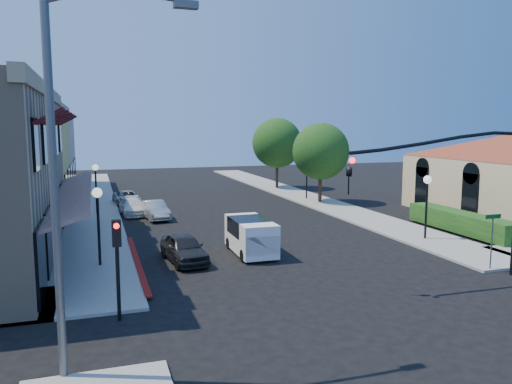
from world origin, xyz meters
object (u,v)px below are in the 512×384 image
object	(u,v)px
parked_car_b	(155,210)
cobra_streetlight	(69,167)
secondary_signal	(117,251)
signal_mast_arm	(476,180)
lamppost_left_near	(98,207)
white_van	(251,234)
street_name_sign	(492,233)
parked_car_d	(127,198)
parked_car_a	(184,248)
street_tree_b	(277,143)
street_tree_a	(321,151)
lamppost_right_near	(427,191)
lamppost_left_far	(96,176)
lamppost_right_far	(307,168)
parked_car_c	(133,207)

from	to	relation	value
parked_car_b	cobra_streetlight	bearing A→B (deg)	-108.99
secondary_signal	signal_mast_arm	bearing A→B (deg)	0.37
lamppost_left_near	white_van	size ratio (longest dim) A/B	0.92
street_name_sign	parked_car_b	world-z (taller)	street_name_sign
parked_car_b	parked_car_d	bearing A→B (deg)	94.02
parked_car_a	cobra_streetlight	bearing A→B (deg)	-120.74
street_tree_b	lamppost_left_near	world-z (taller)	street_tree_b
secondary_signal	lamppost_left_near	xyz separation A→B (m)	(-0.50, 6.59, 0.42)
street_tree_a	signal_mast_arm	bearing A→B (deg)	-98.17
lamppost_right_near	parked_car_d	bearing A→B (deg)	129.24
street_tree_a	street_name_sign	distance (m)	20.00
street_tree_b	lamppost_left_far	distance (m)	20.06
street_tree_b	white_van	distance (m)	26.16
signal_mast_arm	parked_car_b	distance (m)	20.79
lamppost_left_near	parked_car_b	world-z (taller)	lamppost_left_near
street_tree_a	parked_car_d	xyz separation A→B (m)	(-15.00, 4.00, -3.65)
lamppost_right_far	parked_car_b	bearing A→B (deg)	-159.40
lamppost_right_near	lamppost_right_far	bearing A→B (deg)	90.00
parked_car_a	parked_car_c	distance (m)	13.42
lamppost_right_near	white_van	xyz separation A→B (m)	(-9.94, 0.19, -1.75)
signal_mast_arm	secondary_signal	distance (m)	13.97
secondary_signal	parked_car_a	world-z (taller)	secondary_signal
lamppost_left_far	street_tree_a	bearing A→B (deg)	0.00
lamppost_left_far	lamppost_right_near	xyz separation A→B (m)	(17.00, -14.00, 0.00)
signal_mast_arm	parked_car_d	distance (m)	27.54
signal_mast_arm	lamppost_left_far	world-z (taller)	signal_mast_arm
lamppost_right_far	secondary_signal	bearing A→B (deg)	-126.14
cobra_streetlight	parked_car_a	size ratio (longest dim) A/B	2.44
street_tree_a	lamppost_left_far	world-z (taller)	street_tree_a
street_tree_b	street_name_sign	distance (m)	29.96
signal_mast_arm	lamppost_right_far	bearing A→B (deg)	83.30
signal_mast_arm	secondary_signal	bearing A→B (deg)	-179.63
street_name_sign	parked_car_a	distance (m)	13.55
street_tree_b	parked_car_b	bearing A→B (deg)	-136.29
white_van	parked_car_d	size ratio (longest dim) A/B	0.98
lamppost_left_far	parked_car_c	xyz separation A→B (m)	(2.40, -0.86, -2.16)
lamppost_right_far	parked_car_b	size ratio (longest dim) A/B	0.96
street_tree_b	lamppost_right_near	distance (m)	24.07
street_name_sign	white_van	size ratio (longest dim) A/B	0.65
parked_car_a	parked_car_d	world-z (taller)	parked_car_a
lamppost_right_near	parked_car_b	size ratio (longest dim) A/B	0.96
street_tree_a	lamppost_left_far	size ratio (longest dim) A/B	1.82
street_name_sign	lamppost_right_near	bearing A→B (deg)	80.22
lamppost_left_far	parked_car_b	distance (m)	5.21
signal_mast_arm	white_van	bearing A→B (deg)	137.44
street_tree_b	parked_car_c	bearing A→B (deg)	-143.90
parked_car_b	lamppost_right_far	bearing A→B (deg)	13.31
street_name_sign	parked_car_c	world-z (taller)	street_name_sign
lamppost_right_near	parked_car_c	bearing A→B (deg)	138.01
white_van	parked_car_b	xyz separation A→B (m)	(-3.36, 10.81, -0.37)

